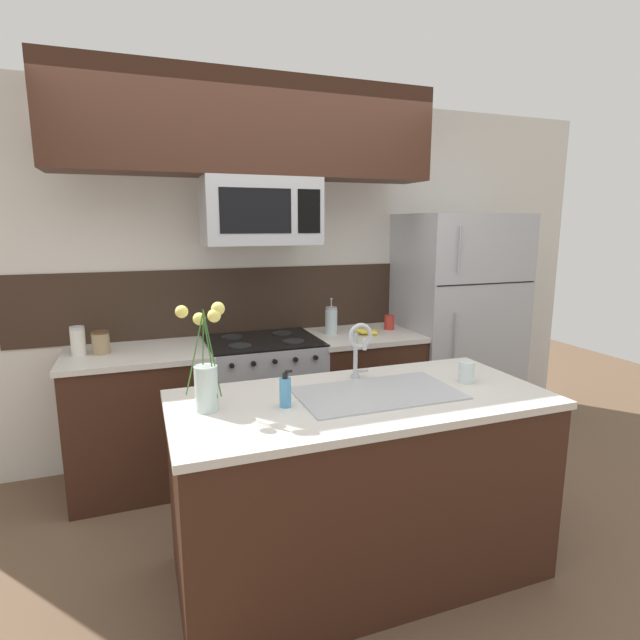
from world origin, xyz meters
TOP-DOWN VIEW (x-y plane):
  - ground_plane at (0.00, 0.00)m, footprint 10.00×10.00m
  - rear_partition at (0.30, 1.28)m, footprint 5.20×0.10m
  - splash_band at (0.00, 1.22)m, footprint 3.26×0.01m
  - back_counter_left at (-0.81, 0.90)m, footprint 0.90×0.65m
  - back_counter_right at (0.76, 0.90)m, footprint 0.79×0.65m
  - stove_range at (0.00, 0.90)m, footprint 0.76×0.64m
  - microwave at (0.00, 0.88)m, footprint 0.74×0.40m
  - upper_cabinet_band at (-0.05, 0.85)m, footprint 2.39×0.34m
  - refrigerator at (1.58, 0.92)m, footprint 0.88×0.74m
  - storage_jar_tall at (-1.15, 0.93)m, footprint 0.09×0.09m
  - storage_jar_medium at (-1.02, 0.92)m, footprint 0.11×0.11m
  - banana_bunch at (0.77, 0.84)m, footprint 0.19×0.15m
  - french_press at (0.53, 0.96)m, footprint 0.09×0.09m
  - coffee_tin at (1.01, 0.95)m, footprint 0.08×0.08m
  - island_counter at (0.17, -0.35)m, footprint 1.77×0.83m
  - kitchen_sink at (0.26, -0.35)m, footprint 0.76×0.44m
  - sink_faucet at (0.26, -0.13)m, footprint 0.14×0.14m
  - dish_soap_bottle at (-0.20, -0.36)m, footprint 0.06×0.05m
  - drinking_glass at (0.76, -0.35)m, footprint 0.08×0.08m
  - flower_vase at (-0.53, -0.29)m, footprint 0.20×0.13m

SIDE VIEW (x-z plane):
  - ground_plane at x=0.00m, z-range 0.00..0.00m
  - island_counter at x=0.17m, z-range 0.00..0.91m
  - back_counter_left at x=-0.81m, z-range 0.00..0.91m
  - back_counter_right at x=0.76m, z-range 0.00..0.91m
  - stove_range at x=0.00m, z-range 0.00..0.93m
  - kitchen_sink at x=0.26m, z-range 0.76..0.92m
  - refrigerator at x=1.58m, z-range 0.00..1.78m
  - banana_bunch at x=0.77m, z-range 0.89..0.97m
  - drinking_glass at x=0.76m, z-range 0.91..1.02m
  - coffee_tin at x=1.01m, z-range 0.91..1.02m
  - dish_soap_bottle at x=-0.20m, z-range 0.90..1.06m
  - storage_jar_medium at x=-1.02m, z-range 0.91..1.05m
  - storage_jar_tall at x=-1.15m, z-range 0.91..1.09m
  - french_press at x=0.53m, z-range 0.88..1.14m
  - flower_vase at x=-0.53m, z-range 0.83..1.31m
  - sink_faucet at x=0.26m, z-range 0.95..1.26m
  - splash_band at x=0.00m, z-range 0.91..1.39m
  - rear_partition at x=0.30m, z-range 0.00..2.60m
  - microwave at x=0.00m, z-range 1.57..2.00m
  - upper_cabinet_band at x=-0.05m, z-range 2.00..2.60m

